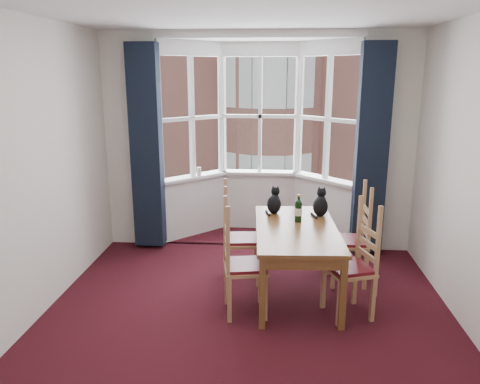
# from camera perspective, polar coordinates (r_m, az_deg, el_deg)

# --- Properties ---
(floor) EXTENTS (4.50, 4.50, 0.00)m
(floor) POSITION_cam_1_polar(r_m,az_deg,el_deg) (4.42, 0.65, -16.83)
(floor) COLOR black
(floor) RESTS_ON ground
(ceiling) EXTENTS (4.50, 4.50, 0.00)m
(ceiling) POSITION_cam_1_polar(r_m,az_deg,el_deg) (3.81, 0.77, 22.03)
(ceiling) COLOR white
(ceiling) RESTS_ON floor
(wall_left) EXTENTS (0.00, 4.50, 4.50)m
(wall_left) POSITION_cam_1_polar(r_m,az_deg,el_deg) (4.48, -25.72, 1.47)
(wall_left) COLOR silver
(wall_left) RESTS_ON floor
(wall_near) EXTENTS (4.00, 0.00, 4.00)m
(wall_near) POSITION_cam_1_polar(r_m,az_deg,el_deg) (1.78, -4.43, -15.79)
(wall_near) COLOR silver
(wall_near) RESTS_ON floor
(wall_back_pier_left) EXTENTS (0.70, 0.12, 2.80)m
(wall_back_pier_left) POSITION_cam_1_polar(r_m,az_deg,el_deg) (6.38, -12.90, 6.01)
(wall_back_pier_left) COLOR silver
(wall_back_pier_left) RESTS_ON floor
(wall_back_pier_right) EXTENTS (0.70, 0.12, 2.80)m
(wall_back_pier_right) POSITION_cam_1_polar(r_m,az_deg,el_deg) (6.25, 17.54, 5.53)
(wall_back_pier_right) COLOR silver
(wall_back_pier_right) RESTS_ON floor
(bay_window) EXTENTS (2.76, 0.94, 2.80)m
(bay_window) POSITION_cam_1_polar(r_m,az_deg,el_deg) (6.59, 2.35, 6.63)
(bay_window) COLOR white
(bay_window) RESTS_ON floor
(curtain_left) EXTENTS (0.38, 0.22, 2.60)m
(curtain_left) POSITION_cam_1_polar(r_m,az_deg,el_deg) (6.15, -11.32, 5.32)
(curtain_left) COLOR black
(curtain_left) RESTS_ON floor
(curtain_right) EXTENTS (0.38, 0.22, 2.60)m
(curtain_right) POSITION_cam_1_polar(r_m,az_deg,el_deg) (6.03, 15.73, 4.88)
(curtain_right) COLOR black
(curtain_right) RESTS_ON floor
(dining_table) EXTENTS (0.91, 1.59, 0.74)m
(dining_table) POSITION_cam_1_polar(r_m,az_deg,el_deg) (4.90, 6.86, -5.16)
(dining_table) COLOR brown
(dining_table) RESTS_ON floor
(chair_left_near) EXTENTS (0.47, 0.48, 0.92)m
(chair_left_near) POSITION_cam_1_polar(r_m,az_deg,el_deg) (4.55, -0.49, -9.20)
(chair_left_near) COLOR #AB7D53
(chair_left_near) RESTS_ON floor
(chair_left_far) EXTENTS (0.45, 0.46, 0.92)m
(chair_left_far) POSITION_cam_1_polar(r_m,az_deg,el_deg) (5.23, -0.76, -5.95)
(chair_left_far) COLOR #AB7D53
(chair_left_far) RESTS_ON floor
(chair_right_near) EXTENTS (0.51, 0.53, 0.92)m
(chair_right_near) POSITION_cam_1_polar(r_m,az_deg,el_deg) (4.67, 14.15, -9.02)
(chair_right_near) COLOR #AB7D53
(chair_right_near) RESTS_ON floor
(chair_right_far) EXTENTS (0.41, 0.42, 0.92)m
(chair_right_far) POSITION_cam_1_polar(r_m,az_deg,el_deg) (5.34, 14.02, -5.97)
(chair_right_far) COLOR #AB7D53
(chair_right_far) RESTS_ON floor
(cat_left) EXTENTS (0.20, 0.25, 0.31)m
(cat_left) POSITION_cam_1_polar(r_m,az_deg,el_deg) (5.31, 4.19, -1.32)
(cat_left) COLOR black
(cat_left) RESTS_ON dining_table
(cat_right) EXTENTS (0.20, 0.26, 0.32)m
(cat_right) POSITION_cam_1_polar(r_m,az_deg,el_deg) (5.27, 9.79, -1.54)
(cat_right) COLOR black
(cat_right) RESTS_ON dining_table
(wine_bottle) EXTENTS (0.08, 0.08, 0.30)m
(wine_bottle) POSITION_cam_1_polar(r_m,az_deg,el_deg) (5.01, 7.13, -2.18)
(wine_bottle) COLOR black
(wine_bottle) RESTS_ON dining_table
(candle_tall) EXTENTS (0.06, 0.06, 0.13)m
(candle_tall) POSITION_cam_1_polar(r_m,az_deg,el_deg) (6.61, -5.01, 2.49)
(candle_tall) COLOR white
(candle_tall) RESTS_ON bay_window
(street) EXTENTS (80.00, 80.00, 0.00)m
(street) POSITION_cam_1_polar(r_m,az_deg,el_deg) (36.97, 4.09, 1.46)
(street) COLOR #333335
(street) RESTS_ON ground
(tenement_building) EXTENTS (18.40, 7.80, 15.20)m
(tenement_building) POSITION_cam_1_polar(r_m,az_deg,el_deg) (17.80, 3.86, 12.18)
(tenement_building) COLOR #945A4C
(tenement_building) RESTS_ON street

